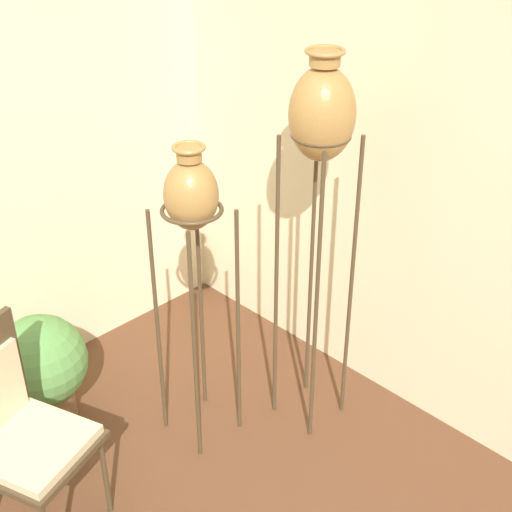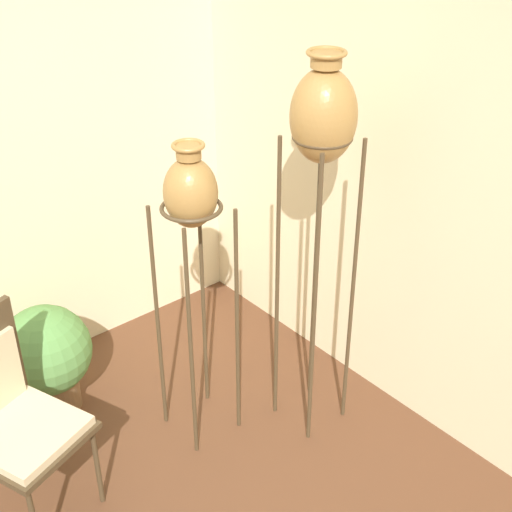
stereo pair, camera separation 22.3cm
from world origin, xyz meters
name	(u,v)px [view 2 (the right image)]	position (x,y,z in m)	size (l,w,h in m)	color
wall_right	(499,198)	(1.97, 0.00, 1.35)	(0.06, 7.89, 2.70)	beige
vase_stand_tall	(323,127)	(1.51, 0.60, 1.61)	(0.29, 0.29, 1.93)	#473823
vase_stand_medium	(191,205)	(1.02, 0.91, 1.28)	(0.29, 0.29, 1.57)	#473823
chair	(8,412)	(0.09, 0.99, 0.57)	(0.57, 0.57, 1.00)	#473823
potted_plant	(47,356)	(0.49, 1.53, 0.34)	(0.48, 0.48, 0.62)	brown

